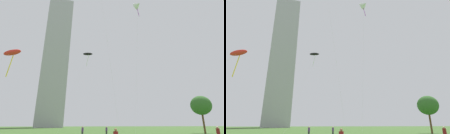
# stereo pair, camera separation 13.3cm
# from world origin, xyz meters

# --- Properties ---
(person_standing_1) EXTENTS (0.42, 0.42, 1.88)m
(person_standing_1) POSITION_xyz_m (13.87, 9.20, 1.08)
(person_standing_1) COLOR gray
(person_standing_1) RESTS_ON ground
(person_standing_2) EXTENTS (0.39, 0.39, 1.75)m
(person_standing_2) POSITION_xyz_m (-3.22, 21.09, 1.01)
(person_standing_2) COLOR #2D2D33
(person_standing_2) RESTS_ON ground
(person_standing_4) EXTENTS (0.38, 0.38, 1.69)m
(person_standing_4) POSITION_xyz_m (1.25, 23.03, 0.98)
(person_standing_4) COLOR #2D2D33
(person_standing_4) RESTS_ON ground
(kite_flying_0) EXTENTS (2.63, 4.65, 31.03)m
(kite_flying_0) POSITION_xyz_m (8.56, 22.31, 29.90)
(kite_flying_0) COLOR silver
(kite_flying_0) RESTS_ON ground
(kite_flying_2) EXTENTS (7.85, 6.25, 11.38)m
(kite_flying_2) POSITION_xyz_m (-12.17, 9.84, 10.73)
(kite_flying_2) COLOR silver
(kite_flying_2) RESTS_ON ground
(kite_flying_4) EXTENTS (6.47, 6.75, 20.30)m
(kite_flying_4) POSITION_xyz_m (-3.19, 31.19, 19.87)
(kite_flying_4) COLOR silver
(kite_flying_4) RESTS_ON ground
(park_tree_0) EXTENTS (4.83, 4.83, 8.74)m
(park_tree_0) POSITION_xyz_m (24.98, 27.96, 6.43)
(park_tree_0) COLOR brown
(park_tree_0) RESTS_ON ground
(distant_highrise_0) EXTENTS (18.11, 21.20, 84.76)m
(distant_highrise_0) POSITION_xyz_m (-25.36, 99.47, 42.38)
(distant_highrise_0) COLOR #A8A8AD
(distant_highrise_0) RESTS_ON ground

